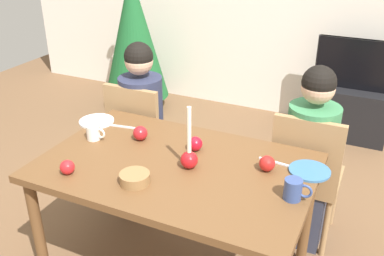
% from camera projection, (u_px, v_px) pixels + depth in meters
% --- Properties ---
extents(dining_table, '(1.40, 0.90, 0.75)m').
position_uv_depth(dining_table, '(176.00, 178.00, 2.27)').
color(dining_table, brown).
rests_on(dining_table, ground).
extents(chair_left, '(0.40, 0.40, 0.90)m').
position_uv_depth(chair_left, '(141.00, 135.00, 3.06)').
color(chair_left, '#99754C').
rests_on(chair_left, ground).
extents(chair_right, '(0.40, 0.40, 0.90)m').
position_uv_depth(chair_right, '(306.00, 172.00, 2.62)').
color(chair_right, '#99754C').
rests_on(chair_right, ground).
extents(person_left_child, '(0.30, 0.30, 1.17)m').
position_uv_depth(person_left_child, '(142.00, 126.00, 3.06)').
color(person_left_child, '#33384C').
rests_on(person_left_child, ground).
extents(person_right_child, '(0.30, 0.30, 1.17)m').
position_uv_depth(person_right_child, '(308.00, 161.00, 2.62)').
color(person_right_child, '#33384C').
rests_on(person_right_child, ground).
extents(tv_stand, '(0.64, 0.40, 0.48)m').
position_uv_depth(tv_stand, '(352.00, 113.00, 4.07)').
color(tv_stand, black).
rests_on(tv_stand, ground).
extents(tv, '(0.79, 0.05, 0.46)m').
position_uv_depth(tv, '(361.00, 65.00, 3.86)').
color(tv, black).
rests_on(tv, tv_stand).
extents(christmas_tree, '(0.69, 0.69, 1.53)m').
position_uv_depth(christmas_tree, '(134.00, 36.00, 4.47)').
color(christmas_tree, brown).
rests_on(christmas_tree, ground).
extents(candle_centerpiece, '(0.09, 0.09, 0.34)m').
position_uv_depth(candle_centerpiece, '(190.00, 155.00, 2.18)').
color(candle_centerpiece, red).
rests_on(candle_centerpiece, dining_table).
extents(plate_left, '(0.22, 0.22, 0.01)m').
position_uv_depth(plate_left, '(97.00, 121.00, 2.69)').
color(plate_left, silver).
rests_on(plate_left, dining_table).
extents(plate_right, '(0.21, 0.21, 0.01)m').
position_uv_depth(plate_right, '(310.00, 171.00, 2.17)').
color(plate_right, teal).
rests_on(plate_right, dining_table).
extents(mug_left, '(0.12, 0.08, 0.09)m').
position_uv_depth(mug_left, '(94.00, 132.00, 2.47)').
color(mug_left, silver).
rests_on(mug_left, dining_table).
extents(mug_right, '(0.13, 0.08, 0.10)m').
position_uv_depth(mug_right, '(294.00, 189.00, 1.94)').
color(mug_right, '#33477F').
rests_on(mug_right, dining_table).
extents(fork_left, '(0.18, 0.04, 0.01)m').
position_uv_depth(fork_left, '(121.00, 126.00, 2.63)').
color(fork_left, silver).
rests_on(fork_left, dining_table).
extents(fork_right, '(0.18, 0.03, 0.01)m').
position_uv_depth(fork_right, '(275.00, 162.00, 2.25)').
color(fork_right, silver).
rests_on(fork_right, dining_table).
extents(bowl_walnuts, '(0.15, 0.15, 0.05)m').
position_uv_depth(bowl_walnuts, '(135.00, 178.00, 2.07)').
color(bowl_walnuts, olive).
rests_on(bowl_walnuts, dining_table).
extents(apple_near_candle, '(0.08, 0.08, 0.08)m').
position_uv_depth(apple_near_candle, '(195.00, 144.00, 2.35)').
color(apple_near_candle, red).
rests_on(apple_near_candle, dining_table).
extents(apple_by_left_plate, '(0.07, 0.07, 0.07)m').
position_uv_depth(apple_by_left_plate, '(67.00, 167.00, 2.14)').
color(apple_by_left_plate, red).
rests_on(apple_by_left_plate, dining_table).
extents(apple_by_right_mug, '(0.08, 0.08, 0.08)m').
position_uv_depth(apple_by_right_mug, '(267.00, 163.00, 2.16)').
color(apple_by_right_mug, '#AE1C19').
rests_on(apple_by_right_mug, dining_table).
extents(apple_far_edge, '(0.08, 0.08, 0.08)m').
position_uv_depth(apple_far_edge, '(140.00, 133.00, 2.46)').
color(apple_far_edge, '#AC191F').
rests_on(apple_far_edge, dining_table).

